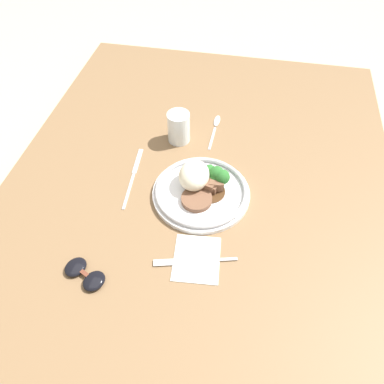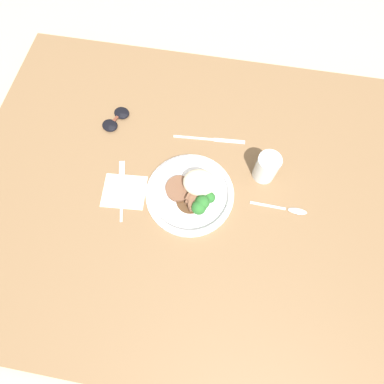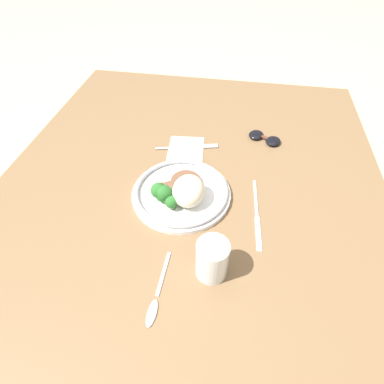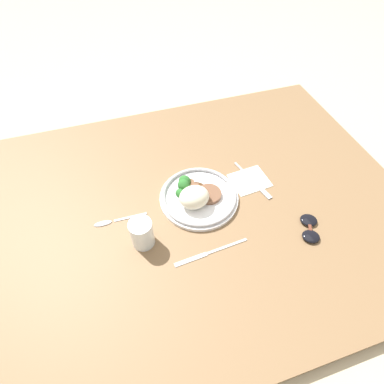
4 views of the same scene
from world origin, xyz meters
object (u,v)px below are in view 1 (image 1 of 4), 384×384
object	(u,v)px
knife	(134,175)
sunglasses	(85,274)
juice_glass	(179,128)
plate	(202,187)
fork	(187,261)
spoon	(216,125)

from	to	relation	value
knife	sunglasses	size ratio (longest dim) A/B	1.95
juice_glass	sunglasses	world-z (taller)	juice_glass
plate	knife	world-z (taller)	plate
juice_glass	fork	bearing A→B (deg)	-165.40
juice_glass	fork	xyz separation A→B (m)	(-0.40, -0.10, -0.04)
juice_glass	fork	distance (m)	0.42
knife	sunglasses	bearing A→B (deg)	172.73
plate	sunglasses	distance (m)	0.35
fork	spoon	distance (m)	0.49
spoon	plate	bearing A→B (deg)	-177.85
juice_glass	spoon	size ratio (longest dim) A/B	0.57
juice_glass	spoon	world-z (taller)	juice_glass
plate	spoon	bearing A→B (deg)	0.77
plate	knife	size ratio (longest dim) A/B	1.13
spoon	sunglasses	bearing A→B (deg)	161.29
knife	spoon	bearing A→B (deg)	-41.18
spoon	fork	bearing A→B (deg)	-177.79
plate	sunglasses	size ratio (longest dim) A/B	2.20
fork	knife	distance (m)	0.31
plate	juice_glass	bearing A→B (deg)	27.79
plate	spoon	xyz separation A→B (m)	(0.28, 0.00, -0.02)
plate	juice_glass	world-z (taller)	juice_glass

